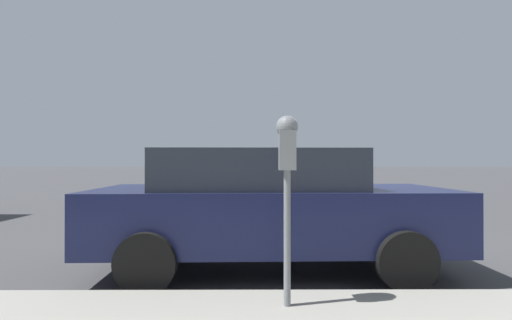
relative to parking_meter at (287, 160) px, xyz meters
The scene contains 3 objects.
ground_plane 2.99m from the parking_meter, ahead, with size 220.00×220.00×0.00m, color #424244.
parking_meter is the anchor object (origin of this frame).
car_navy 1.75m from the parking_meter, ahead, with size 2.17×4.40×1.51m.
Camera 1 is at (-6.06, 0.65, 1.35)m, focal length 28.00 mm.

